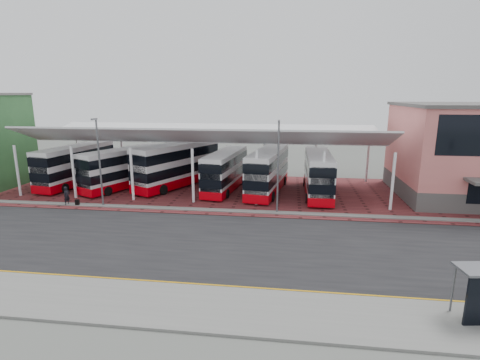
{
  "coord_description": "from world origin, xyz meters",
  "views": [
    {
      "loc": [
        2.85,
        -24.88,
        10.23
      ],
      "look_at": [
        -1.33,
        6.99,
        2.72
      ],
      "focal_mm": 28.0,
      "sensor_mm": 36.0,
      "label": 1
    }
  ],
  "objects": [
    {
      "name": "ground",
      "position": [
        0.0,
        0.0,
        0.0
      ],
      "size": [
        140.0,
        140.0,
        0.0
      ],
      "primitive_type": "plane",
      "color": "#4D504B"
    },
    {
      "name": "road",
      "position": [
        0.0,
        -1.0,
        0.01
      ],
      "size": [
        120.0,
        14.0,
        0.02
      ],
      "primitive_type": "cube",
      "color": "black",
      "rests_on": "ground"
    },
    {
      "name": "forecourt",
      "position": [
        2.0,
        13.0,
        0.03
      ],
      "size": [
        72.0,
        16.0,
        0.06
      ],
      "primitive_type": "cube",
      "color": "maroon",
      "rests_on": "ground"
    },
    {
      "name": "sidewalk",
      "position": [
        0.0,
        -9.0,
        0.07
      ],
      "size": [
        120.0,
        4.0,
        0.14
      ],
      "primitive_type": "cube",
      "color": "#61615F",
      "rests_on": "ground"
    },
    {
      "name": "north_kerb",
      "position": [
        0.0,
        6.2,
        0.07
      ],
      "size": [
        120.0,
        0.8,
        0.14
      ],
      "primitive_type": "cube",
      "color": "#61615F",
      "rests_on": "ground"
    },
    {
      "name": "yellow_line_near",
      "position": [
        0.0,
        -7.0,
        0.03
      ],
      "size": [
        120.0,
        0.12,
        0.01
      ],
      "primitive_type": "cube",
      "color": "#BC840B",
      "rests_on": "road"
    },
    {
      "name": "yellow_line_far",
      "position": [
        0.0,
        -6.7,
        0.03
      ],
      "size": [
        120.0,
        0.12,
        0.01
      ],
      "primitive_type": "cube",
      "color": "#BC840B",
      "rests_on": "road"
    },
    {
      "name": "canopy",
      "position": [
        -6.0,
        13.94,
        5.8
      ],
      "size": [
        37.0,
        11.63,
        7.07
      ],
      "color": "white",
      "rests_on": "ground"
    },
    {
      "name": "lamp_west",
      "position": [
        -14.0,
        6.27,
        4.36
      ],
      "size": [
        0.16,
        0.9,
        8.07
      ],
      "color": "#5A5C62",
      "rests_on": "ground"
    },
    {
      "name": "lamp_east",
      "position": [
        2.0,
        6.27,
        4.36
      ],
      "size": [
        0.16,
        0.9,
        8.07
      ],
      "color": "#5A5C62",
      "rests_on": "ground"
    },
    {
      "name": "bus_0",
      "position": [
        -20.86,
        13.73,
        2.25
      ],
      "size": [
        4.16,
        10.96,
        4.41
      ],
      "rotation": [
        0.0,
        0.0,
        -0.16
      ],
      "color": "white",
      "rests_on": "forecourt"
    },
    {
      "name": "bus_1",
      "position": [
        -14.85,
        13.11,
        2.19
      ],
      "size": [
        6.58,
        10.45,
        4.29
      ],
      "rotation": [
        0.0,
        0.0,
        -0.44
      ],
      "color": "white",
      "rests_on": "forecourt"
    },
    {
      "name": "bus_2",
      "position": [
        -9.34,
        14.56,
        2.43
      ],
      "size": [
        7.39,
        11.59,
        4.77
      ],
      "rotation": [
        0.0,
        0.0,
        -0.45
      ],
      "color": "white",
      "rests_on": "forecourt"
    },
    {
      "name": "bus_3",
      "position": [
        -3.77,
        13.54,
        2.1
      ],
      "size": [
        3.53,
        10.18,
        4.11
      ],
      "rotation": [
        0.0,
        0.0,
        -0.13
      ],
      "color": "white",
      "rests_on": "forecourt"
    },
    {
      "name": "bus_4",
      "position": [
        0.77,
        13.25,
        2.25
      ],
      "size": [
        4.08,
        10.95,
        4.41
      ],
      "rotation": [
        0.0,
        0.0,
        -0.15
      ],
      "color": "white",
      "rests_on": "forecourt"
    },
    {
      "name": "bus_5",
      "position": [
        5.89,
        12.84,
        2.18
      ],
      "size": [
        2.61,
        10.34,
        4.26
      ],
      "rotation": [
        0.0,
        0.0,
        -0.0
      ],
      "color": "white",
      "rests_on": "forecourt"
    },
    {
      "name": "pedestrian",
      "position": [
        -17.36,
        6.02,
        0.95
      ],
      "size": [
        0.59,
        0.74,
        1.77
      ],
      "primitive_type": "imported",
      "rotation": [
        0.0,
        0.0,
        1.28
      ],
      "color": "black",
      "rests_on": "forecourt"
    },
    {
      "name": "suitcase",
      "position": [
        -16.37,
        6.0,
        0.35
      ],
      "size": [
        0.34,
        0.24,
        0.58
      ],
      "primitive_type": "cube",
      "color": "black",
      "rests_on": "forecourt"
    }
  ]
}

